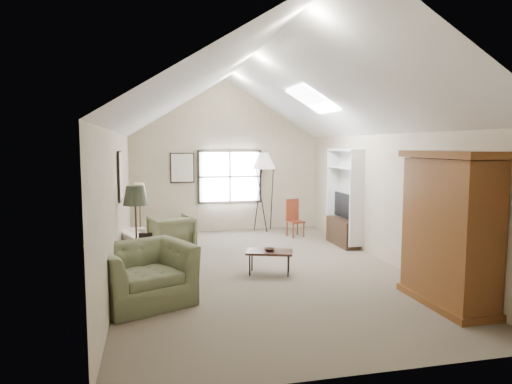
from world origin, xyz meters
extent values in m
cube|color=brown|center=(0.00, 0.00, 0.00)|extent=(5.00, 8.00, 0.01)
cube|color=tan|center=(0.00, 4.00, 1.25)|extent=(5.00, 0.01, 2.50)
cube|color=tan|center=(0.00, -4.00, 1.25)|extent=(5.00, 0.01, 2.50)
cube|color=tan|center=(-2.50, 0.00, 1.25)|extent=(0.01, 8.00, 2.50)
cube|color=tan|center=(2.50, 0.00, 1.25)|extent=(0.01, 8.00, 2.50)
cube|color=black|center=(0.10, 3.96, 1.45)|extent=(1.72, 0.08, 1.42)
cube|color=black|center=(-2.47, 0.30, 1.75)|extent=(0.68, 0.04, 0.88)
cube|color=black|center=(-1.15, 3.97, 1.70)|extent=(0.62, 0.04, 0.78)
cube|color=brown|center=(2.18, -2.40, 1.10)|extent=(0.60, 1.50, 2.20)
cube|color=white|center=(2.34, 1.60, 1.15)|extent=(0.32, 1.30, 2.10)
cube|color=#382316|center=(2.32, 1.60, 0.30)|extent=(0.34, 1.18, 0.60)
cube|color=black|center=(2.32, 1.60, 0.92)|extent=(0.05, 0.90, 0.55)
imported|color=beige|center=(-2.15, 1.06, 0.35)|extent=(1.71, 2.56, 0.70)
imported|color=#5E6748|center=(-2.10, -1.37, 0.43)|extent=(1.67, 1.58, 0.86)
imported|color=#66694A|center=(-1.55, 1.71, 0.40)|extent=(1.05, 1.07, 0.80)
cube|color=#331C15|center=(0.08, -0.31, 0.21)|extent=(0.92, 0.70, 0.42)
imported|color=#321C14|center=(0.08, -0.31, 0.44)|extent=(0.25, 0.25, 0.05)
cylinder|color=#341F15|center=(-2.05, -0.54, 0.30)|extent=(0.77, 0.77, 0.60)
cube|color=brown|center=(1.55, 2.75, 0.47)|extent=(0.44, 0.44, 0.94)
camera|label=1|loc=(-1.93, -8.00, 2.29)|focal=32.00mm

